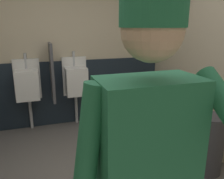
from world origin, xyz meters
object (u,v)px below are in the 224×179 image
Objects in this scene: trash_bin at (207,144)px; urinal_middle at (76,81)px; person at (147,172)px; urinal_left at (27,84)px.

urinal_middle is at bearing 124.04° from trash_bin.
person is 1.90m from trash_bin.
urinal_middle is 2.91m from person.
urinal_left and urinal_middle have the same top height.
trash_bin is at bearing -42.29° from urinal_left.
urinal_middle is 1.79× the size of trash_bin.
person reaches higher than urinal_middle.
person is (0.58, -2.90, 0.27)m from urinal_left.
person is at bearing -78.70° from urinal_left.
person is (-0.17, -2.90, 0.27)m from urinal_middle.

